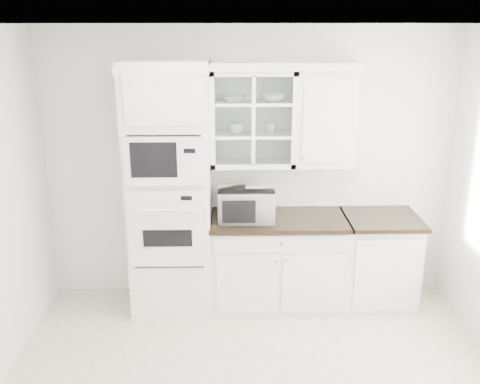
{
  "coord_description": "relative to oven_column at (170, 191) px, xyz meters",
  "views": [
    {
      "loc": [
        -0.19,
        -3.38,
        2.72
      ],
      "look_at": [
        -0.1,
        1.05,
        1.3
      ],
      "focal_mm": 40.0,
      "sensor_mm": 36.0,
      "label": 1
    }
  ],
  "objects": [
    {
      "name": "upper_cabinet_glass",
      "position": [
        0.78,
        0.17,
        0.65
      ],
      "size": [
        0.8,
        0.33,
        0.9
      ],
      "color": "white",
      "rests_on": "room_shell"
    },
    {
      "name": "oven_column",
      "position": [
        0.0,
        0.0,
        0.0
      ],
      "size": [
        0.76,
        0.68,
        2.4
      ],
      "color": "white",
      "rests_on": "ground"
    },
    {
      "name": "bowl_a",
      "position": [
        0.59,
        0.18,
        0.84
      ],
      "size": [
        0.24,
        0.24,
        0.05
      ],
      "primitive_type": "imported",
      "rotation": [
        0.0,
        0.0,
        0.11
      ],
      "color": "white",
      "rests_on": "upper_cabinet_glass"
    },
    {
      "name": "base_cabinet_run",
      "position": [
        1.03,
        0.03,
        -0.74
      ],
      "size": [
        1.32,
        0.67,
        0.92
      ],
      "color": "white",
      "rests_on": "ground"
    },
    {
      "name": "room_shell",
      "position": [
        0.75,
        -0.99,
        0.58
      ],
      "size": [
        4.0,
        3.5,
        2.7
      ],
      "color": "white",
      "rests_on": "ground"
    },
    {
      "name": "cup_a",
      "position": [
        0.63,
        0.15,
        0.56
      ],
      "size": [
        0.13,
        0.13,
        0.1
      ],
      "primitive_type": "imported",
      "rotation": [
        0.0,
        0.0,
        -0.01
      ],
      "color": "white",
      "rests_on": "upper_cabinet_glass"
    },
    {
      "name": "crown_molding",
      "position": [
        0.68,
        0.14,
        1.14
      ],
      "size": [
        2.14,
        0.38,
        0.07
      ],
      "primitive_type": "cube",
      "color": "white",
      "rests_on": "room_shell"
    },
    {
      "name": "bowl_b",
      "position": [
        0.97,
        0.16,
        0.85
      ],
      "size": [
        0.23,
        0.23,
        0.07
      ],
      "primitive_type": "imported",
      "rotation": [
        0.0,
        0.0,
        -0.04
      ],
      "color": "white",
      "rests_on": "upper_cabinet_glass"
    },
    {
      "name": "countertop_microwave",
      "position": [
        0.71,
        -0.02,
        -0.13
      ],
      "size": [
        0.53,
        0.44,
        0.31
      ],
      "primitive_type": "imported",
      "rotation": [
        0.0,
        0.0,
        3.14
      ],
      "color": "white",
      "rests_on": "base_cabinet_run"
    },
    {
      "name": "upper_cabinet_solid",
      "position": [
        1.46,
        0.17,
        0.65
      ],
      "size": [
        0.55,
        0.33,
        0.9
      ],
      "primitive_type": "cube",
      "color": "white",
      "rests_on": "room_shell"
    },
    {
      "name": "extra_base_cabinet",
      "position": [
        2.03,
        0.03,
        -0.74
      ],
      "size": [
        0.72,
        0.67,
        0.92
      ],
      "color": "white",
      "rests_on": "ground"
    },
    {
      "name": "cup_b",
      "position": [
        0.95,
        0.19,
        0.56
      ],
      "size": [
        0.11,
        0.11,
        0.1
      ],
      "primitive_type": "imported",
      "rotation": [
        0.0,
        0.0,
        0.08
      ],
      "color": "white",
      "rests_on": "upper_cabinet_glass"
    }
  ]
}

